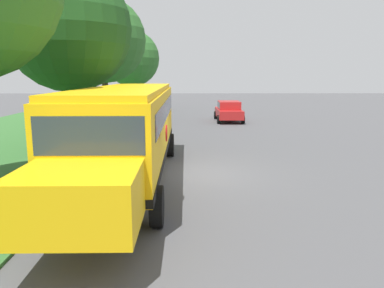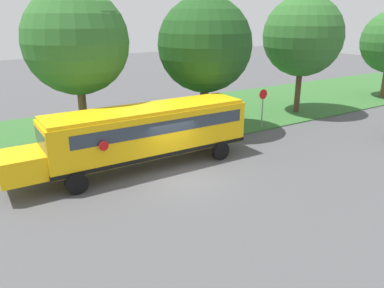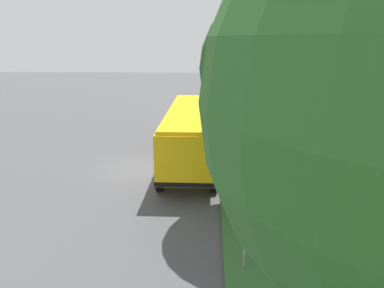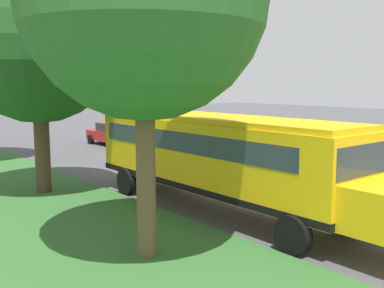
% 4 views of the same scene
% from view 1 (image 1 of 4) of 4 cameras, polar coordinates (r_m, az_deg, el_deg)
% --- Properties ---
extents(ground_plane, '(120.00, 120.00, 0.00)m').
position_cam_1_polar(ground_plane, '(13.83, 1.26, -4.45)').
color(ground_plane, '#4C4C4F').
extents(school_bus, '(2.84, 12.42, 3.16)m').
position_cam_1_polar(school_bus, '(12.63, -9.80, 2.87)').
color(school_bus, yellow).
rests_on(school_bus, ground).
extents(car_red_nearest, '(2.02, 4.40, 1.56)m').
position_cam_1_polar(car_red_nearest, '(29.20, 5.62, 5.17)').
color(car_red_nearest, '#B21E1E').
rests_on(car_red_nearest, ground).
extents(oak_tree_roadside_mid, '(6.02, 6.02, 8.75)m').
position_cam_1_polar(oak_tree_roadside_mid, '(19.33, -18.26, 16.22)').
color(oak_tree_roadside_mid, '#4C3826').
rests_on(oak_tree_roadside_mid, ground).
extents(oak_tree_far_end, '(6.11, 6.11, 9.07)m').
position_cam_1_polar(oak_tree_far_end, '(28.35, -13.29, 15.10)').
color(oak_tree_far_end, '#4C3826').
rests_on(oak_tree_far_end, ground).
extents(oak_tree_across_road, '(5.69, 5.69, 8.06)m').
position_cam_1_polar(oak_tree_across_road, '(39.85, -9.33, 12.89)').
color(oak_tree_across_road, brown).
rests_on(oak_tree_across_road, ground).
extents(stop_sign, '(0.08, 0.68, 2.74)m').
position_cam_1_polar(stop_sign, '(22.82, -11.29, 5.70)').
color(stop_sign, gray).
rests_on(stop_sign, ground).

